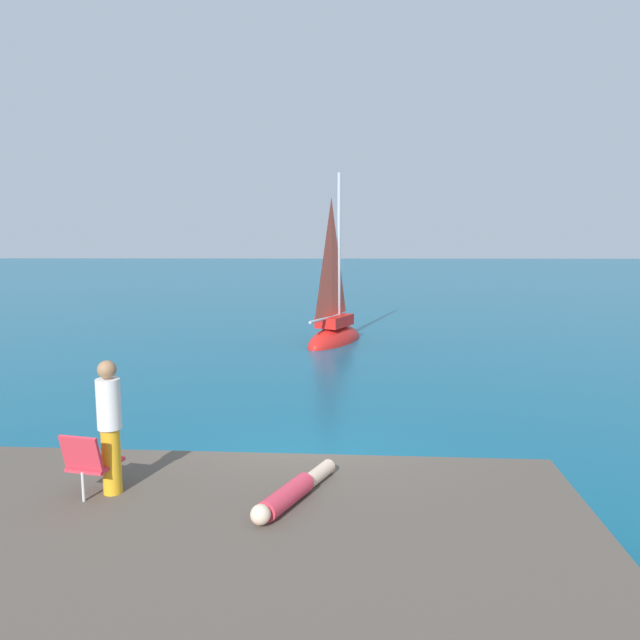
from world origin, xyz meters
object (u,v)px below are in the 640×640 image
Objects in this scene: sailboat_near at (334,333)px; beach_chair at (89,460)px; person_sunbather at (292,492)px; person_standing at (110,423)px.

beach_chair is (-3.00, -15.39, 1.08)m from sailboat_near.
sailboat_near reaches higher than beach_chair.
person_standing is at bearing 110.40° from person_sunbather.
sailboat_near is 4.16× the size of person_sunbather.
sailboat_near reaches higher than person_standing.
person_standing is (-2.16, 0.21, 0.75)m from person_sunbather.
sailboat_near reaches higher than person_sunbather.
sailboat_near is at bearing -165.05° from person_standing.
sailboat_near is 15.62m from person_standing.
beach_chair is (-0.23, -0.09, -0.42)m from person_standing.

